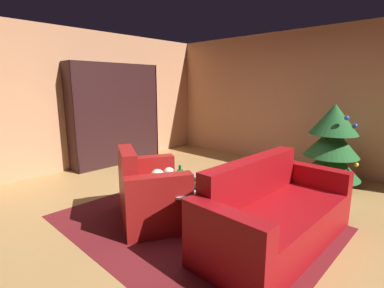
{
  "coord_description": "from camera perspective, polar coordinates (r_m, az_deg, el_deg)",
  "views": [
    {
      "loc": [
        2.13,
        -2.64,
        1.6
      ],
      "look_at": [
        -0.32,
        -0.06,
        0.86
      ],
      "focal_mm": 26.84,
      "sensor_mm": 36.0,
      "label": 1
    }
  ],
  "objects": [
    {
      "name": "book_stack_on_table",
      "position": [
        3.28,
        0.86,
        -7.44
      ],
      "size": [
        0.23,
        0.17,
        0.14
      ],
      "color": "#27428C",
      "rests_on": "coffee_table"
    },
    {
      "name": "coffee_table",
      "position": [
        3.3,
        0.33,
        -9.3
      ],
      "size": [
        0.7,
        0.7,
        0.46
      ],
      "color": "black",
      "rests_on": "ground"
    },
    {
      "name": "wall_back",
      "position": [
        5.87,
        22.41,
        8.0
      ],
      "size": [
        6.52,
        0.06,
        2.61
      ],
      "primitive_type": "cube",
      "color": "tan",
      "rests_on": "ground"
    },
    {
      "name": "wall_left",
      "position": [
        5.98,
        -20.46,
        8.2
      ],
      "size": [
        0.06,
        5.7,
        2.61
      ],
      "primitive_type": "cube",
      "color": "tan",
      "rests_on": "ground"
    },
    {
      "name": "couch_red",
      "position": [
        3.12,
        15.85,
        -13.5
      ],
      "size": [
        0.85,
        1.9,
        0.84
      ],
      "color": "maroon",
      "rests_on": "ground"
    },
    {
      "name": "ground_plane",
      "position": [
        3.75,
        4.32,
        -13.54
      ],
      "size": [
        7.68,
        7.68,
        0.0
      ],
      "primitive_type": "plane",
      "color": "#B0854C"
    },
    {
      "name": "area_rug",
      "position": [
        3.51,
        0.19,
        -15.29
      ],
      "size": [
        2.93,
        2.35,
        0.01
      ],
      "primitive_type": "cube",
      "color": "maroon",
      "rests_on": "ground"
    },
    {
      "name": "bookshelf_unit",
      "position": [
        6.07,
        -14.04,
        5.6
      ],
      "size": [
        0.38,
        1.87,
        2.01
      ],
      "color": "black",
      "rests_on": "ground"
    },
    {
      "name": "armchair_red",
      "position": [
        3.49,
        -8.27,
        -9.89
      ],
      "size": [
        1.21,
        1.1,
        0.88
      ],
      "color": "maroon",
      "rests_on": "ground"
    },
    {
      "name": "decorated_tree",
      "position": [
        4.96,
        26.02,
        -0.16
      ],
      "size": [
        0.91,
        0.91,
        1.31
      ],
      "color": "brown",
      "rests_on": "ground"
    },
    {
      "name": "bottle_on_table",
      "position": [
        3.36,
        -2.39,
        -6.48
      ],
      "size": [
        0.08,
        0.08,
        0.23
      ],
      "color": "#196125",
      "rests_on": "coffee_table"
    }
  ]
}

